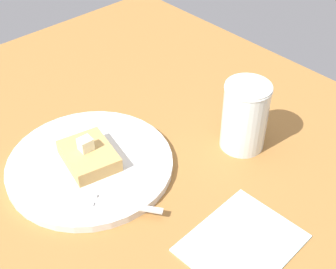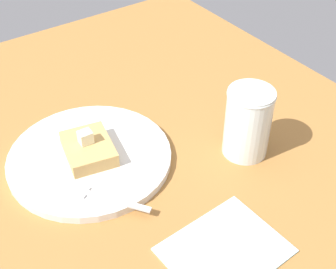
{
  "view_description": "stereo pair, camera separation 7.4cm",
  "coord_description": "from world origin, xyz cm",
  "views": [
    {
      "loc": [
        33.12,
        49.85,
        54.81
      ],
      "look_at": [
        -5.47,
        7.76,
        7.06
      ],
      "focal_mm": 50.0,
      "sensor_mm": 36.0,
      "label": 1
    },
    {
      "loc": [
        27.32,
        54.51,
        54.81
      ],
      "look_at": [
        -5.47,
        7.76,
        7.06
      ],
      "focal_mm": 50.0,
      "sensor_mm": 36.0,
      "label": 2
    }
  ],
  "objects": [
    {
      "name": "table_surface",
      "position": [
        0.0,
        0.0,
        1.28
      ],
      "size": [
        90.83,
        90.83,
        2.56
      ],
      "primitive_type": "cube",
      "color": "#9B6933",
      "rests_on": "ground"
    },
    {
      "name": "plate",
      "position": [
        5.64,
        1.45,
        3.31
      ],
      "size": [
        26.48,
        26.48,
        1.32
      ],
      "color": "silver",
      "rests_on": "table_surface"
    },
    {
      "name": "toast_slice_center",
      "position": [
        5.64,
        1.45,
        5.07
      ],
      "size": [
        9.01,
        10.64,
        2.4
      ],
      "primitive_type": "cube",
      "rotation": [
        0.0,
        0.0,
        -0.21
      ],
      "color": "tan",
      "rests_on": "plate"
    },
    {
      "name": "butter_pat_primary",
      "position": [
        5.73,
        1.09,
        7.32
      ],
      "size": [
        2.2,
        2.0,
        2.09
      ],
      "primitive_type": "cube",
      "rotation": [
        0.0,
        0.0,
        3.08
      ],
      "color": "#F2EEC6",
      "rests_on": "toast_slice_center"
    },
    {
      "name": "fork",
      "position": [
        9.38,
        9.79,
        4.05
      ],
      "size": [
        10.48,
        13.85,
        0.36
      ],
      "color": "silver",
      "rests_on": "plate"
    },
    {
      "name": "syrup_jar",
      "position": [
        -16.59,
        14.07,
        7.92
      ],
      "size": [
        7.61,
        7.61,
        11.91
      ],
      "color": "#592D0F",
      "rests_on": "table_surface"
    },
    {
      "name": "napkin",
      "position": [
        -0.8,
        27.68,
        2.71
      ],
      "size": [
        16.06,
        13.16,
        0.3
      ],
      "primitive_type": "cube",
      "rotation": [
        0.0,
        0.0,
        0.05
      ],
      "color": "silver",
      "rests_on": "table_surface"
    }
  ]
}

